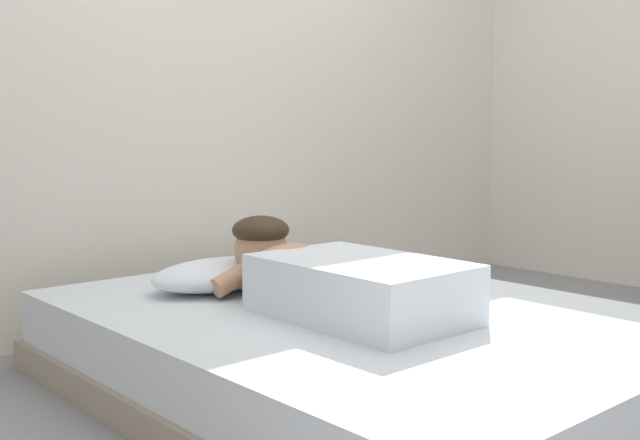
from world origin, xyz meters
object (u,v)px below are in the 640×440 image
object	(u,v)px
pillow	(219,274)
coffee_cup	(345,274)
person_lying	(330,277)
cell_phone	(461,319)
bed	(359,351)

from	to	relation	value
pillow	coffee_cup	bearing A→B (deg)	-28.75
coffee_cup	person_lying	bearing A→B (deg)	-139.91
pillow	person_lying	xyz separation A→B (m)	(0.09, -0.49, 0.05)
person_lying	cell_phone	world-z (taller)	person_lying
bed	person_lying	bearing A→B (deg)	151.99
person_lying	coffee_cup	bearing A→B (deg)	40.09
pillow	person_lying	bearing A→B (deg)	-79.97
bed	pillow	xyz separation A→B (m)	(-0.17, 0.54, 0.20)
bed	cell_phone	distance (m)	0.37
pillow	coffee_cup	distance (m)	0.46
bed	cell_phone	size ratio (longest dim) A/B	14.39
pillow	cell_phone	size ratio (longest dim) A/B	3.71
pillow	cell_phone	world-z (taller)	pillow
bed	pillow	bearing A→B (deg)	107.74
person_lying	bed	bearing A→B (deg)	-28.01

